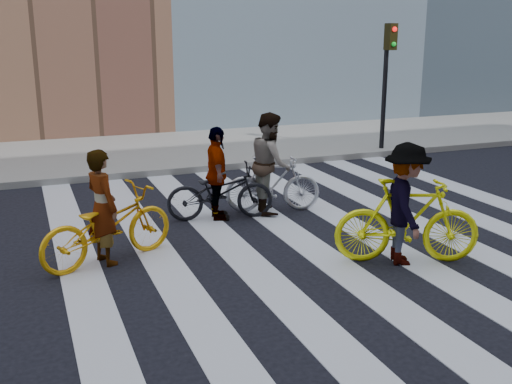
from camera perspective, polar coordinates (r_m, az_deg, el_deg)
ground at (r=9.53m, az=7.32°, el=-4.18°), size 100.00×100.00×0.00m
sidewalk_far at (r=16.26m, az=-5.49°, el=4.16°), size 100.00×5.00×0.15m
zebra_crosswalk at (r=9.53m, az=7.33°, el=-4.15°), size 8.25×10.00×0.01m
traffic_signal at (r=15.87m, az=12.41°, el=11.64°), size 0.22×0.42×3.33m
bike_yellow_left at (r=8.50m, az=-13.97°, el=-3.17°), size 2.12×1.40×1.05m
bike_silver_mid at (r=10.62m, az=1.60°, el=0.79°), size 1.75×0.93×1.01m
bike_yellow_right at (r=8.49m, az=14.21°, el=-2.69°), size 2.06×1.28×1.20m
bike_dark_rear at (r=10.20m, az=-3.44°, el=-0.01°), size 1.90×0.97×0.95m
rider_left at (r=8.41m, az=-14.42°, el=-1.41°), size 0.58×0.69×1.61m
rider_mid at (r=10.51m, az=1.37°, el=2.78°), size 0.89×1.02×1.78m
rider_right at (r=8.39m, az=14.04°, el=-1.13°), size 0.99×1.25×1.69m
rider_rear at (r=10.10m, az=-3.74°, el=1.73°), size 0.56×0.99×1.60m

